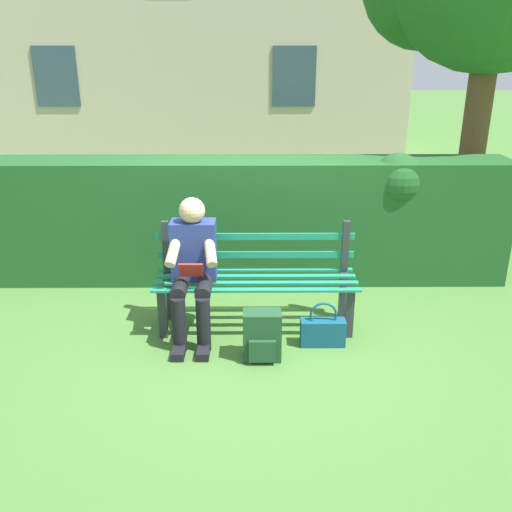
{
  "coord_description": "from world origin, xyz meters",
  "views": [
    {
      "loc": [
        0.03,
        4.39,
        2.35
      ],
      "look_at": [
        0.0,
        0.1,
        0.72
      ],
      "focal_mm": 38.33,
      "sensor_mm": 36.0,
      "label": 1
    }
  ],
  "objects_px": {
    "park_bench": "(256,278)",
    "handbag": "(323,331)",
    "backpack": "(262,336)",
    "person_seated": "(193,265)"
  },
  "relations": [
    {
      "from": "park_bench",
      "to": "person_seated",
      "type": "distance_m",
      "value": 0.59
    },
    {
      "from": "park_bench",
      "to": "backpack",
      "type": "xyz_separation_m",
      "value": [
        -0.05,
        0.6,
        -0.25
      ]
    },
    {
      "from": "park_bench",
      "to": "backpack",
      "type": "height_order",
      "value": "park_bench"
    },
    {
      "from": "park_bench",
      "to": "backpack",
      "type": "bearing_deg",
      "value": 94.41
    },
    {
      "from": "person_seated",
      "to": "handbag",
      "type": "xyz_separation_m",
      "value": [
        -1.09,
        0.22,
        -0.51
      ]
    },
    {
      "from": "handbag",
      "to": "park_bench",
      "type": "bearing_deg",
      "value": -34.55
    },
    {
      "from": "backpack",
      "to": "handbag",
      "type": "relative_size",
      "value": 1.05
    },
    {
      "from": "backpack",
      "to": "handbag",
      "type": "xyz_separation_m",
      "value": [
        -0.51,
        -0.21,
        -0.07
      ]
    },
    {
      "from": "person_seated",
      "to": "backpack",
      "type": "distance_m",
      "value": 0.85
    },
    {
      "from": "park_bench",
      "to": "handbag",
      "type": "xyz_separation_m",
      "value": [
        -0.56,
        0.39,
        -0.32
      ]
    }
  ]
}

